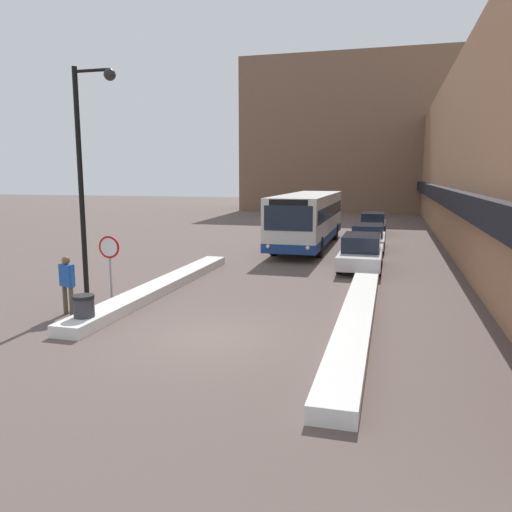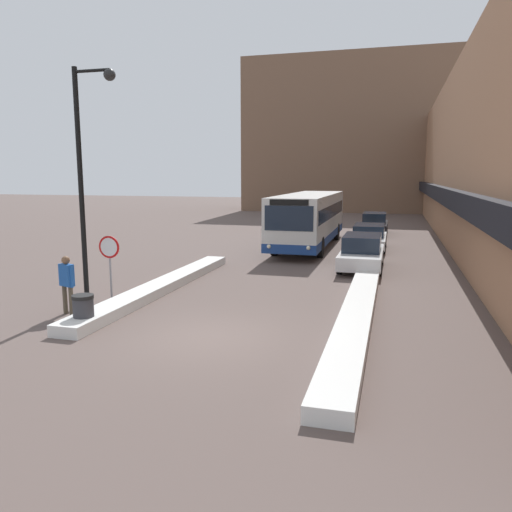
# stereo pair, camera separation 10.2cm
# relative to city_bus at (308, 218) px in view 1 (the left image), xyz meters

# --- Properties ---
(ground_plane) EXTENTS (160.00, 160.00, 0.00)m
(ground_plane) POSITION_rel_city_bus_xyz_m (0.25, -17.13, -1.70)
(ground_plane) COLOR brown
(building_row_right) EXTENTS (5.50, 60.00, 10.42)m
(building_row_right) POSITION_rel_city_bus_xyz_m (10.22, 6.87, 3.49)
(building_row_right) COLOR #996B4C
(building_row_right) RESTS_ON ground_plane
(building_backdrop_far) EXTENTS (26.00, 8.00, 17.46)m
(building_backdrop_far) POSITION_rel_city_bus_xyz_m (0.25, 31.73, 7.03)
(building_backdrop_far) COLOR brown
(building_backdrop_far) RESTS_ON ground_plane
(snow_bank_left) EXTENTS (0.90, 11.65, 0.34)m
(snow_bank_left) POSITION_rel_city_bus_xyz_m (-3.35, -12.50, -1.53)
(snow_bank_left) COLOR silver
(snow_bank_left) RESTS_ON ground_plane
(snow_bank_right) EXTENTS (0.90, 13.57, 0.36)m
(snow_bank_right) POSITION_rel_city_bus_xyz_m (3.85, -14.33, -1.52)
(snow_bank_right) COLOR silver
(snow_bank_right) RESTS_ON ground_plane
(city_bus) EXTENTS (2.70, 11.95, 3.10)m
(city_bus) POSITION_rel_city_bus_xyz_m (0.00, 0.00, 0.00)
(city_bus) COLOR silver
(city_bus) RESTS_ON ground_plane
(parked_car_front) EXTENTS (1.87, 4.85, 1.54)m
(parked_car_front) POSITION_rel_city_bus_xyz_m (3.45, -6.22, -0.93)
(parked_car_front) COLOR silver
(parked_car_front) RESTS_ON ground_plane
(parked_car_middle) EXTENTS (1.93, 4.80, 1.41)m
(parked_car_middle) POSITION_rel_city_bus_xyz_m (3.45, 0.01, -0.99)
(parked_car_middle) COLOR silver
(parked_car_middle) RESTS_ON ground_plane
(parked_car_back) EXTENTS (1.82, 4.76, 1.54)m
(parked_car_back) POSITION_rel_city_bus_xyz_m (3.45, 7.56, -0.94)
(parked_car_back) COLOR black
(parked_car_back) RESTS_ON ground_plane
(stop_sign) EXTENTS (0.76, 0.08, 2.18)m
(stop_sign) POSITION_rel_city_bus_xyz_m (-4.45, -14.19, -0.13)
(stop_sign) COLOR gray
(stop_sign) RESTS_ON ground_plane
(street_lamp) EXTENTS (1.46, 0.36, 7.46)m
(street_lamp) POSITION_rel_city_bus_xyz_m (-4.58, -15.04, 2.83)
(street_lamp) COLOR black
(street_lamp) RESTS_ON ground_plane
(pedestrian) EXTENTS (0.56, 0.37, 1.80)m
(pedestrian) POSITION_rel_city_bus_xyz_m (-4.64, -16.27, -0.62)
(pedestrian) COLOR brown
(pedestrian) RESTS_ON ground_plane
(trash_bin) EXTENTS (0.59, 0.59, 0.95)m
(trash_bin) POSITION_rel_city_bus_xyz_m (-3.36, -17.36, -1.22)
(trash_bin) COLOR #38383D
(trash_bin) RESTS_ON ground_plane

